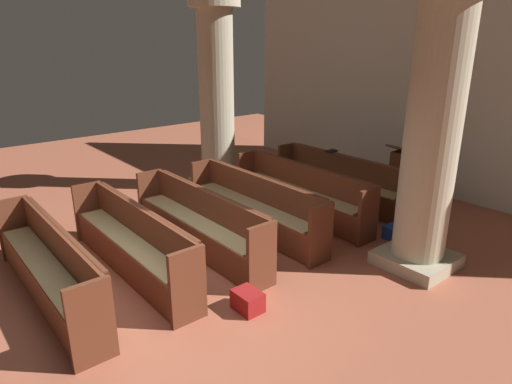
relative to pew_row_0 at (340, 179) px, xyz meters
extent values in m
plane|color=#AD5B42|center=(0.61, -4.11, -0.47)|extent=(19.20, 19.20, 0.00)
cube|color=beige|center=(0.61, 1.97, 1.78)|extent=(10.00, 0.16, 4.50)
cube|color=brown|center=(0.00, -0.02, -0.04)|extent=(2.83, 0.38, 0.05)
cube|color=brown|center=(0.00, 0.15, 0.20)|extent=(2.83, 0.04, 0.43)
cube|color=#562B1A|center=(0.00, 0.20, 0.40)|extent=(2.72, 0.06, 0.02)
cube|color=#5B2D1B|center=(-1.45, -0.02, -0.03)|extent=(0.06, 0.44, 0.88)
cube|color=#5B2D1B|center=(1.45, -0.02, -0.03)|extent=(0.06, 0.44, 0.88)
cube|color=brown|center=(0.00, -0.19, -0.26)|extent=(2.83, 0.03, 0.39)
cube|color=tan|center=(0.00, -0.04, -0.01)|extent=(2.60, 0.32, 0.03)
cube|color=brown|center=(0.00, -1.06, -0.04)|extent=(2.83, 0.38, 0.05)
cube|color=brown|center=(0.00, -0.89, 0.20)|extent=(2.83, 0.04, 0.43)
cube|color=#562B1A|center=(0.00, -0.85, 0.40)|extent=(2.72, 0.06, 0.02)
cube|color=#5B2D1B|center=(-1.45, -1.06, -0.03)|extent=(0.06, 0.44, 0.88)
cube|color=#5B2D1B|center=(1.45, -1.06, -0.03)|extent=(0.06, 0.44, 0.88)
cube|color=brown|center=(0.00, -1.24, -0.26)|extent=(2.83, 0.03, 0.39)
cube|color=tan|center=(0.00, -1.08, -0.01)|extent=(2.60, 0.32, 0.03)
cube|color=brown|center=(0.00, -2.10, -0.04)|extent=(2.83, 0.38, 0.05)
cube|color=brown|center=(0.00, -1.94, 0.20)|extent=(2.83, 0.04, 0.43)
cube|color=#562B1A|center=(0.00, -1.89, 0.40)|extent=(2.72, 0.06, 0.02)
cube|color=#5B2D1B|center=(-1.45, -2.10, -0.03)|extent=(0.06, 0.44, 0.88)
cube|color=#5B2D1B|center=(1.45, -2.10, -0.03)|extent=(0.06, 0.44, 0.88)
cube|color=brown|center=(0.00, -2.28, -0.26)|extent=(2.83, 0.03, 0.39)
cube|color=tan|center=(0.00, -2.12, -0.01)|extent=(2.60, 0.32, 0.03)
cube|color=brown|center=(0.00, -3.15, -0.04)|extent=(2.83, 0.38, 0.05)
cube|color=brown|center=(0.00, -2.98, 0.20)|extent=(2.83, 0.04, 0.43)
cube|color=#562B1A|center=(0.00, -2.93, 0.40)|extent=(2.72, 0.06, 0.02)
cube|color=#5B2D1B|center=(-1.45, -3.15, -0.03)|extent=(0.06, 0.44, 0.88)
cube|color=#5B2D1B|center=(1.45, -3.15, -0.03)|extent=(0.06, 0.44, 0.88)
cube|color=brown|center=(0.00, -3.32, -0.26)|extent=(2.83, 0.03, 0.39)
cube|color=tan|center=(0.00, -3.17, -0.01)|extent=(2.60, 0.32, 0.03)
cube|color=brown|center=(0.00, -4.19, -0.04)|extent=(2.83, 0.38, 0.05)
cube|color=brown|center=(0.00, -4.02, 0.20)|extent=(2.83, 0.04, 0.43)
cube|color=#562B1A|center=(0.00, -3.97, 0.40)|extent=(2.72, 0.06, 0.02)
cube|color=#5B2D1B|center=(-1.45, -4.19, -0.03)|extent=(0.06, 0.44, 0.88)
cube|color=#5B2D1B|center=(1.45, -4.19, -0.03)|extent=(0.06, 0.44, 0.88)
cube|color=brown|center=(0.00, -4.36, -0.26)|extent=(2.83, 0.03, 0.39)
cube|color=tan|center=(0.00, -4.21, -0.01)|extent=(2.60, 0.32, 0.03)
cube|color=brown|center=(0.00, -5.23, -0.04)|extent=(2.83, 0.38, 0.05)
cube|color=brown|center=(0.00, -5.06, 0.20)|extent=(2.83, 0.04, 0.43)
cube|color=#562B1A|center=(0.00, -5.02, 0.40)|extent=(2.72, 0.06, 0.02)
cube|color=#5B2D1B|center=(-1.45, -5.23, -0.03)|extent=(0.06, 0.44, 0.88)
cube|color=#5B2D1B|center=(1.45, -5.23, -0.03)|extent=(0.06, 0.44, 0.88)
cube|color=brown|center=(0.00, -5.41, -0.26)|extent=(2.83, 0.03, 0.39)
cube|color=tan|center=(0.00, -5.25, -0.01)|extent=(2.60, 0.32, 0.03)
cube|color=tan|center=(2.31, -1.09, -0.38)|extent=(0.93, 0.93, 0.18)
cylinder|color=#BCB293|center=(2.31, -1.09, 1.37)|extent=(0.69, 0.69, 3.32)
cube|color=tan|center=(-2.26, -1.19, -0.38)|extent=(0.93, 0.93, 0.18)
cylinder|color=#BCB293|center=(-2.26, -1.19, 1.37)|extent=(0.69, 0.69, 3.32)
cube|color=#562B1A|center=(0.61, 0.97, -0.44)|extent=(0.45, 0.45, 0.06)
cube|color=brown|center=(0.61, 0.97, 0.00)|extent=(0.28, 0.28, 0.95)
cube|color=brown|center=(0.61, 0.97, 0.54)|extent=(0.48, 0.35, 0.15)
cube|color=black|center=(-0.41, 0.19, 0.42)|extent=(0.14, 0.21, 0.03)
cube|color=navy|center=(1.66, -0.56, -0.37)|extent=(0.37, 0.31, 0.20)
cube|color=maroon|center=(1.67, -3.55, -0.35)|extent=(0.35, 0.26, 0.24)
camera|label=1|loc=(5.16, -6.31, 2.51)|focal=31.49mm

